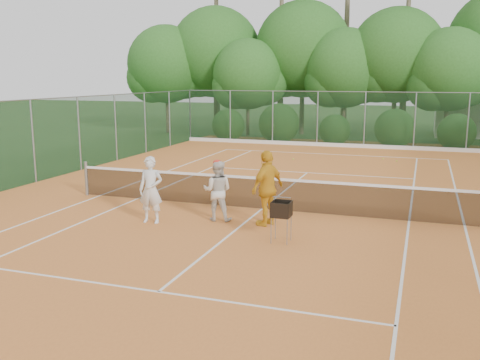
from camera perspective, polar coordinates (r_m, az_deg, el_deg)
name	(u,v)px	position (r m, az deg, el deg)	size (l,w,h in m)	color
ground	(261,210)	(15.57, 2.29, -3.24)	(120.00, 120.00, 0.00)	#224418
clay_court	(261,210)	(15.57, 2.29, -3.20)	(18.00, 36.00, 0.02)	orange
tennis_net	(261,192)	(15.45, 2.30, -1.32)	(11.97, 0.10, 1.10)	gray
player_white	(151,190)	(14.20, -9.49, -1.04)	(0.64, 0.42, 1.76)	silver
player_center_grp	(217,190)	(14.25, -2.42, -1.13)	(0.86, 0.71, 1.65)	beige
player_yellow	(267,188)	(13.77, 2.95, -0.86)	(1.15, 0.48, 1.96)	gold
ball_hopper	(281,210)	(12.40, 4.44, -3.20)	(0.42, 0.42, 0.97)	gray
stray_ball_a	(293,159)	(24.92, 5.71, 2.23)	(0.07, 0.07, 0.07)	#B4D531
stray_ball_b	(383,159)	(25.82, 15.03, 2.21)	(0.07, 0.07, 0.07)	#C4D230
stray_ball_c	(397,161)	(25.28, 16.37, 1.96)	(0.07, 0.07, 0.07)	gold
court_markings	(261,209)	(15.57, 2.29, -3.15)	(11.03, 23.83, 0.01)	white
fence_back	(341,119)	(29.87, 10.69, 6.37)	(18.07, 0.07, 3.00)	#19381E
tropical_treeline	(379,55)	(34.83, 14.60, 12.76)	(32.10, 8.49, 15.03)	brown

